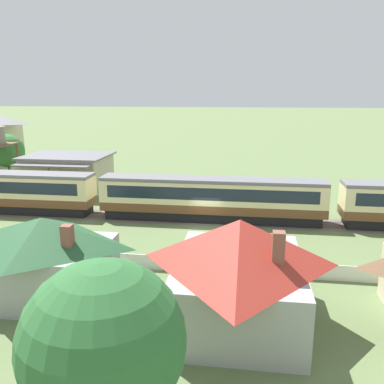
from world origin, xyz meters
TOP-DOWN VIEW (x-y plane):
  - ground_plane at (0.00, 0.00)m, footprint 600.00×600.00m
  - passenger_train at (0.57, 1.79)m, footprint 64.56×2.85m
  - railway_track at (0.29, 1.79)m, footprint 121.57×3.60m
  - station_building at (-18.01, 11.50)m, footprint 9.90×8.70m
  - cottage_dark_green_roof at (-7.78, -14.11)m, footprint 7.71×5.77m
  - cottage_red_roof_2 at (3.26, -15.07)m, footprint 6.89×8.63m
  - picket_fence_front at (-1.37, -9.68)m, footprint 49.17×0.06m
  - parked_car_green at (-8.34, -7.34)m, footprint 4.65×2.37m
  - yard_tree_0 at (-28.76, 16.27)m, footprint 4.52×4.52m
  - yard_tree_1 at (-0.69, -23.79)m, footprint 5.19×5.19m

SIDE VIEW (x-z plane):
  - ground_plane at x=0.00m, z-range 0.00..0.00m
  - railway_track at x=0.29m, z-range -0.01..0.03m
  - picket_fence_front at x=-1.37m, z-range 0.00..1.05m
  - parked_car_green at x=-8.34m, z-range -0.02..1.16m
  - station_building at x=-18.01m, z-range 0.03..4.35m
  - passenger_train at x=0.57m, z-range 0.22..4.22m
  - cottage_dark_green_roof at x=-7.78m, z-range 0.09..4.91m
  - cottage_red_roof_2 at x=3.26m, z-range 0.11..5.60m
  - yard_tree_0 at x=-28.76m, z-range 0.83..7.03m
  - yard_tree_1 at x=-0.69m, z-range 0.77..7.49m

